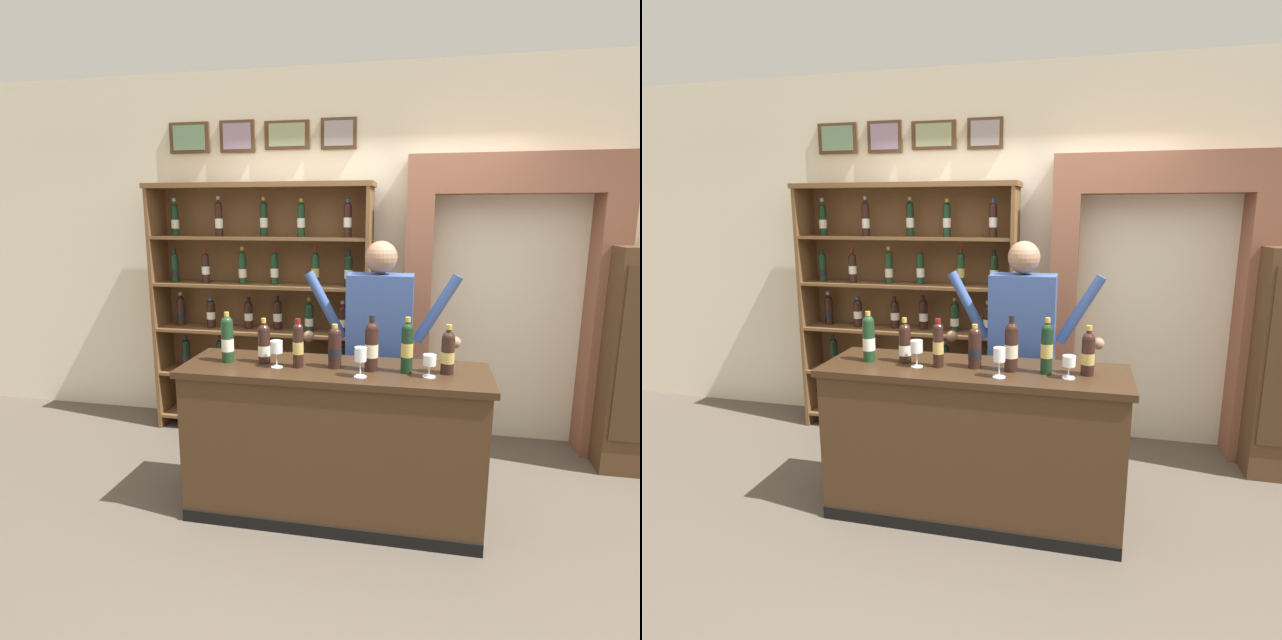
# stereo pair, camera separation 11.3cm
# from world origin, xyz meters

# --- Properties ---
(ground_plane) EXTENTS (14.00, 14.00, 0.02)m
(ground_plane) POSITION_xyz_m (0.00, 0.00, -0.01)
(ground_plane) COLOR brown
(back_wall) EXTENTS (12.00, 0.19, 3.05)m
(back_wall) POSITION_xyz_m (-0.00, 1.50, 1.53)
(back_wall) COLOR beige
(back_wall) RESTS_ON ground
(wine_shelf) EXTENTS (1.89, 0.35, 2.12)m
(wine_shelf) POSITION_xyz_m (-0.89, 1.20, 1.12)
(wine_shelf) COLOR brown
(wine_shelf) RESTS_ON ground
(archway_doorway) EXTENTS (1.61, 0.45, 2.32)m
(archway_doorway) POSITION_xyz_m (1.11, 1.37, 1.31)
(archway_doorway) COLOR brown
(archway_doorway) RESTS_ON ground
(tasting_counter) EXTENTS (1.85, 0.57, 0.97)m
(tasting_counter) POSITION_xyz_m (-0.06, -0.00, 0.48)
(tasting_counter) COLOR #422B19
(tasting_counter) RESTS_ON ground
(shopkeeper) EXTENTS (1.09, 0.22, 1.70)m
(shopkeeper) POSITION_xyz_m (0.17, 0.53, 1.06)
(shopkeeper) COLOR #2D3347
(shopkeeper) RESTS_ON ground
(tasting_bottle_brunello) EXTENTS (0.08, 0.08, 0.32)m
(tasting_bottle_brunello) POSITION_xyz_m (-0.72, -0.01, 1.12)
(tasting_bottle_brunello) COLOR #19381E
(tasting_bottle_brunello) RESTS_ON tasting_counter
(tasting_bottle_vin_santo) EXTENTS (0.08, 0.08, 0.28)m
(tasting_bottle_vin_santo) POSITION_xyz_m (-0.50, 0.01, 1.09)
(tasting_bottle_vin_santo) COLOR black
(tasting_bottle_vin_santo) RESTS_ON tasting_counter
(tasting_bottle_prosecco) EXTENTS (0.07, 0.07, 0.30)m
(tasting_bottle_prosecco) POSITION_xyz_m (-0.27, -0.03, 1.11)
(tasting_bottle_prosecco) COLOR black
(tasting_bottle_prosecco) RESTS_ON tasting_counter
(tasting_bottle_bianco) EXTENTS (0.08, 0.08, 0.27)m
(tasting_bottle_bianco) POSITION_xyz_m (-0.05, -0.00, 1.10)
(tasting_bottle_bianco) COLOR black
(tasting_bottle_bianco) RESTS_ON tasting_counter
(tasting_bottle_super_tuscan) EXTENTS (0.08, 0.08, 0.33)m
(tasting_bottle_super_tuscan) POSITION_xyz_m (0.17, -0.02, 1.12)
(tasting_bottle_super_tuscan) COLOR black
(tasting_bottle_super_tuscan) RESTS_ON tasting_counter
(tasting_bottle_riserva) EXTENTS (0.07, 0.07, 0.33)m
(tasting_bottle_riserva) POSITION_xyz_m (0.38, -0.02, 1.12)
(tasting_bottle_riserva) COLOR black
(tasting_bottle_riserva) RESTS_ON tasting_counter
(tasting_bottle_chianti) EXTENTS (0.08, 0.08, 0.29)m
(tasting_bottle_chianti) POSITION_xyz_m (0.61, 0.01, 1.10)
(tasting_bottle_chianti) COLOR black
(tasting_bottle_chianti) RESTS_ON tasting_counter
(wine_glass_center) EXTENTS (0.07, 0.07, 0.17)m
(wine_glass_center) POSITION_xyz_m (0.12, -0.15, 1.09)
(wine_glass_center) COLOR silver
(wine_glass_center) RESTS_ON tasting_counter
(wine_glass_spare) EXTENTS (0.07, 0.07, 0.13)m
(wine_glass_spare) POSITION_xyz_m (0.51, -0.08, 1.06)
(wine_glass_spare) COLOR silver
(wine_glass_spare) RESTS_ON tasting_counter
(wine_glass_right) EXTENTS (0.07, 0.07, 0.16)m
(wine_glass_right) POSITION_xyz_m (-0.39, -0.06, 1.08)
(wine_glass_right) COLOR silver
(wine_glass_right) RESTS_ON tasting_counter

